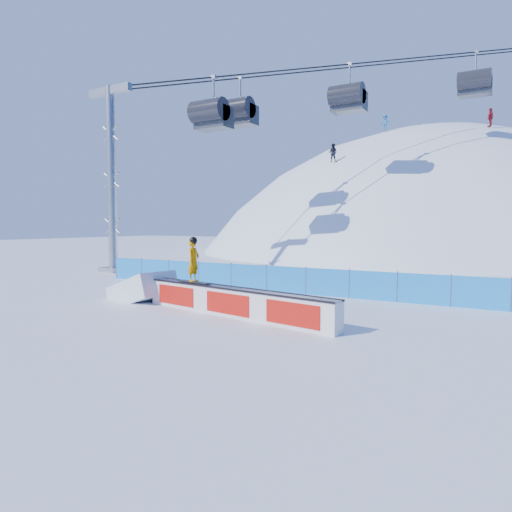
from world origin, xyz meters
The scene contains 8 objects.
ground centered at (0.00, 0.00, 0.00)m, with size 160.00×160.00×0.00m, color white.
snow_hill centered at (0.00, 42.00, -18.00)m, with size 64.00×64.00×64.00m.
safety_fence centered at (0.00, 4.50, 0.60)m, with size 22.05×0.05×1.30m.
chairlift centered at (4.74, 27.49, 16.89)m, with size 40.80×41.70×22.00m.
rail_box centered at (0.86, -1.20, 0.49)m, with size 8.26×2.06×1.00m.
snow_ramp centered at (-4.24, -0.28, 0.00)m, with size 2.61×1.74×0.98m, color white, non-canonical shape.
snowboarder centered at (-1.09, -0.85, 1.82)m, with size 1.63×0.61×1.68m.
distant_skiers centered at (1.22, 30.36, 11.39)m, with size 19.24×9.65×6.47m.
Camera 1 is at (9.35, -14.00, 3.13)m, focal length 32.00 mm.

